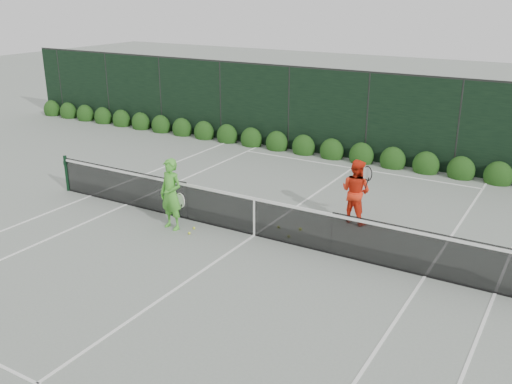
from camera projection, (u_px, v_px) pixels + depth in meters
The scene contains 8 objects.
ground at pixel (254, 235), 13.77m from camera, with size 80.00×80.00×0.00m, color gray.
tennis_net at pixel (253, 215), 13.60m from camera, with size 12.90×0.10×1.07m.
player_woman at pixel (171, 194), 13.91m from camera, with size 0.70×0.51×1.78m.
player_man at pixel (356, 191), 14.30m from camera, with size 0.95×0.79×1.66m.
court_lines at pixel (254, 235), 13.77m from camera, with size 11.03×23.83×0.01m.
windscreen_fence at pixel (183, 213), 11.07m from camera, with size 32.00×21.07×3.06m.
hedge_row at pixel (361, 156), 19.48m from camera, with size 31.66×0.65×0.94m.
tennis_balls at pixel (250, 231), 13.96m from camera, with size 2.37×1.67×0.07m.
Camera 1 is at (6.47, -10.83, 5.61)m, focal length 40.00 mm.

